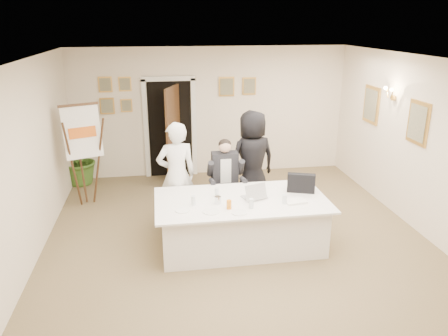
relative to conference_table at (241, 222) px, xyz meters
name	(u,v)px	position (x,y,z in m)	size (l,w,h in m)	color
floor	(240,245)	(-0.01, -0.01, -0.39)	(7.00, 7.00, 0.00)	brown
ceiling	(242,61)	(-0.01, -0.01, 2.41)	(6.00, 7.00, 0.02)	white
wall_back	(211,112)	(-0.01, 3.49, 1.01)	(6.00, 0.10, 2.80)	beige
wall_front	(336,310)	(-0.01, -3.51, 1.01)	(6.00, 0.10, 2.80)	beige
wall_left	(23,170)	(-3.01, -0.01, 1.01)	(0.10, 7.00, 2.80)	beige
wall_right	(431,151)	(2.99, -0.01, 1.01)	(0.10, 7.00, 2.80)	beige
doorway	(171,131)	(-0.90, 3.32, 0.65)	(1.14, 0.86, 2.20)	black
pictures_back_wall	(173,93)	(-0.81, 3.46, 1.46)	(3.40, 0.06, 0.80)	gold
pictures_right_wall	(392,113)	(2.96, 1.19, 1.36)	(0.06, 2.20, 0.80)	gold
wall_sconce	(391,93)	(2.89, 1.19, 1.71)	(0.20, 0.30, 0.24)	gold
conference_table	(241,222)	(0.00, 0.00, 0.00)	(2.57, 1.38, 0.78)	white
seated_man	(225,179)	(-0.07, 1.09, 0.32)	(0.61, 0.65, 1.43)	black
flip_chart	(84,161)	(-2.56, 2.00, 0.48)	(0.68, 0.53, 1.89)	#372411
standing_man	(177,175)	(-0.91, 0.88, 0.50)	(0.65, 0.43, 1.79)	white
standing_woman	(252,160)	(0.49, 1.46, 0.52)	(0.89, 0.58, 1.82)	black
potted_palm	(81,158)	(-2.81, 3.19, 0.17)	(1.02, 0.88, 1.13)	#3A6120
laptop	(254,189)	(0.20, 0.04, 0.52)	(0.34, 0.36, 0.28)	#B7BABC
laptop_bag	(301,183)	(0.97, 0.14, 0.53)	(0.43, 0.12, 0.30)	black
paper_stack	(295,201)	(0.76, -0.24, 0.40)	(0.30, 0.21, 0.03)	white
plate_left	(182,210)	(-0.90, -0.28, 0.39)	(0.21, 0.21, 0.01)	white
plate_mid	(211,212)	(-0.50, -0.39, 0.39)	(0.24, 0.24, 0.01)	white
plate_near	(239,212)	(-0.12, -0.48, 0.39)	(0.22, 0.22, 0.01)	white
glass_a	(193,200)	(-0.73, -0.10, 0.45)	(0.06, 0.06, 0.14)	silver
glass_b	(251,203)	(0.08, -0.34, 0.45)	(0.07, 0.07, 0.14)	silver
glass_c	(285,199)	(0.59, -0.25, 0.45)	(0.07, 0.07, 0.14)	silver
glass_d	(217,192)	(-0.35, 0.15, 0.45)	(0.06, 0.06, 0.14)	silver
oj_glass	(229,205)	(-0.24, -0.32, 0.45)	(0.07, 0.07, 0.13)	orange
steel_jug	(218,200)	(-0.37, -0.10, 0.44)	(0.10, 0.10, 0.11)	silver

